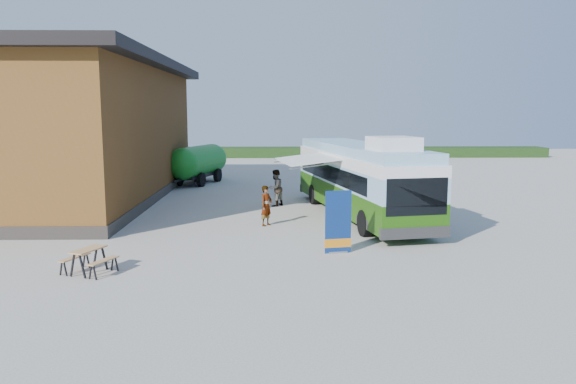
{
  "coord_description": "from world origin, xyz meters",
  "views": [
    {
      "loc": [
        -0.19,
        -20.6,
        4.73
      ],
      "look_at": [
        0.32,
        2.53,
        1.4
      ],
      "focal_mm": 35.0,
      "sensor_mm": 36.0,
      "label": 1
    }
  ],
  "objects_px": {
    "bus": "(360,177)",
    "slurry_tanker": "(198,162)",
    "person_a": "(266,206)",
    "picnic_table": "(89,255)",
    "banner": "(338,228)",
    "person_b": "(275,188)"
  },
  "relations": [
    {
      "from": "bus",
      "to": "slurry_tanker",
      "type": "distance_m",
      "value": 14.75
    },
    {
      "from": "banner",
      "to": "slurry_tanker",
      "type": "distance_m",
      "value": 19.81
    },
    {
      "from": "person_a",
      "to": "slurry_tanker",
      "type": "height_order",
      "value": "slurry_tanker"
    },
    {
      "from": "picnic_table",
      "to": "slurry_tanker",
      "type": "xyz_separation_m",
      "value": [
        0.44,
        20.69,
        0.89
      ]
    },
    {
      "from": "picnic_table",
      "to": "slurry_tanker",
      "type": "height_order",
      "value": "slurry_tanker"
    },
    {
      "from": "person_b",
      "to": "banner",
      "type": "bearing_deg",
      "value": 50.02
    },
    {
      "from": "bus",
      "to": "slurry_tanker",
      "type": "bearing_deg",
      "value": 116.2
    },
    {
      "from": "person_b",
      "to": "slurry_tanker",
      "type": "bearing_deg",
      "value": -113.01
    },
    {
      "from": "bus",
      "to": "person_a",
      "type": "xyz_separation_m",
      "value": [
        -4.18,
        -2.03,
        -0.96
      ]
    },
    {
      "from": "bus",
      "to": "slurry_tanker",
      "type": "xyz_separation_m",
      "value": [
        -8.86,
        11.78,
        -0.36
      ]
    },
    {
      "from": "bus",
      "to": "banner",
      "type": "relative_size",
      "value": 5.9
    },
    {
      "from": "person_a",
      "to": "slurry_tanker",
      "type": "distance_m",
      "value": 14.59
    },
    {
      "from": "bus",
      "to": "picnic_table",
      "type": "bearing_deg",
      "value": -146.99
    },
    {
      "from": "banner",
      "to": "person_a",
      "type": "relative_size",
      "value": 1.27
    },
    {
      "from": "bus",
      "to": "slurry_tanker",
      "type": "height_order",
      "value": "bus"
    },
    {
      "from": "person_a",
      "to": "picnic_table",
      "type": "bearing_deg",
      "value": -179.93
    },
    {
      "from": "bus",
      "to": "person_b",
      "type": "bearing_deg",
      "value": 132.7
    },
    {
      "from": "person_a",
      "to": "person_b",
      "type": "distance_m",
      "value": 4.86
    },
    {
      "from": "slurry_tanker",
      "to": "picnic_table",
      "type": "bearing_deg",
      "value": -74.05
    },
    {
      "from": "picnic_table",
      "to": "person_b",
      "type": "distance_m",
      "value": 12.95
    },
    {
      "from": "person_b",
      "to": "bus",
      "type": "bearing_deg",
      "value": 90.99
    },
    {
      "from": "picnic_table",
      "to": "person_a",
      "type": "bearing_deg",
      "value": 75.67
    }
  ]
}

